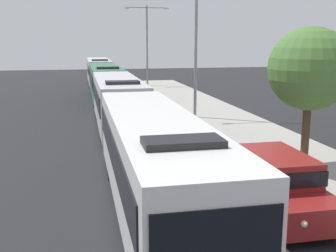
% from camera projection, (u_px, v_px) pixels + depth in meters
% --- Properties ---
extents(bus_lead, '(2.58, 12.25, 3.21)m').
position_uv_depth(bus_lead, '(154.00, 160.00, 12.84)').
color(bus_lead, silver).
rests_on(bus_lead, ground_plane).
extents(bus_second_in_line, '(2.58, 11.24, 3.21)m').
position_uv_depth(bus_second_in_line, '(118.00, 101.00, 25.23)').
color(bus_second_in_line, silver).
rests_on(bus_second_in_line, ground_plane).
extents(bus_middle, '(2.58, 12.06, 3.21)m').
position_uv_depth(bus_middle, '(106.00, 82.00, 36.85)').
color(bus_middle, '#33724C').
rests_on(bus_middle, ground_plane).
extents(bus_fourth_in_line, '(2.58, 11.77, 3.21)m').
position_uv_depth(bus_fourth_in_line, '(99.00, 71.00, 49.54)').
color(bus_fourth_in_line, silver).
rests_on(bus_fourth_in_line, ground_plane).
extents(white_suv, '(1.86, 4.96, 1.90)m').
position_uv_depth(white_suv, '(278.00, 181.00, 12.87)').
color(white_suv, maroon).
rests_on(white_suv, ground_plane).
extents(streetlamp_mid, '(5.97, 0.28, 8.83)m').
position_uv_depth(streetlamp_mid, '(196.00, 37.00, 27.42)').
color(streetlamp_mid, gray).
rests_on(streetlamp_mid, sidewalk).
extents(streetlamp_far, '(4.98, 0.28, 8.89)m').
position_uv_depth(streetlamp_far, '(147.00, 38.00, 47.30)').
color(streetlamp_far, gray).
rests_on(streetlamp_far, sidewalk).
extents(roadside_tree, '(3.31, 3.31, 5.69)m').
position_uv_depth(roadside_tree, '(310.00, 69.00, 16.47)').
color(roadside_tree, '#4C3823').
rests_on(roadside_tree, sidewalk).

